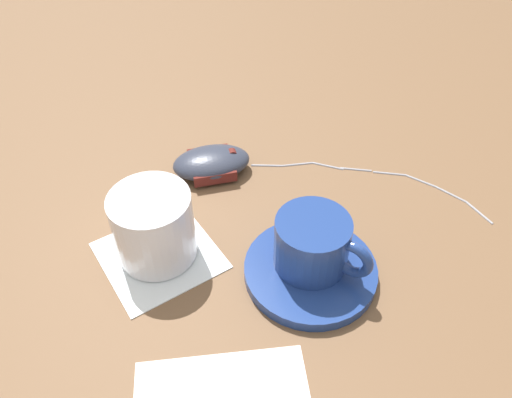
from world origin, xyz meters
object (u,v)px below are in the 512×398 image
saucer (310,271)px  computer_mouse (212,162)px  drinking_glass (154,226)px  coffee_cup (314,244)px

saucer → computer_mouse: bearing=-17.0°
saucer → drinking_glass: size_ratio=1.64×
saucer → drinking_glass: drinking_glass is taller
drinking_glass → computer_mouse: bearing=-71.4°
coffee_cup → drinking_glass: drinking_glass is taller
computer_mouse → saucer: bearing=163.0°
computer_mouse → drinking_glass: bearing=108.6°
coffee_cup → computer_mouse: 0.19m
coffee_cup → computer_mouse: (0.18, -0.05, -0.03)m
drinking_glass → coffee_cup: bearing=-149.5°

